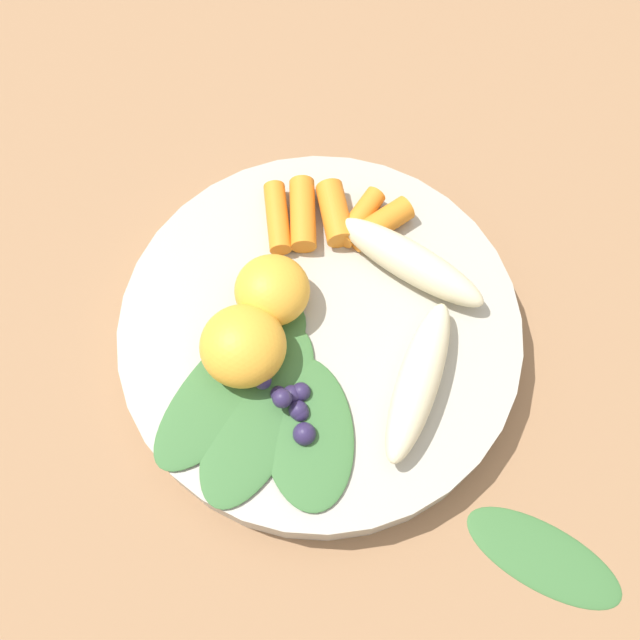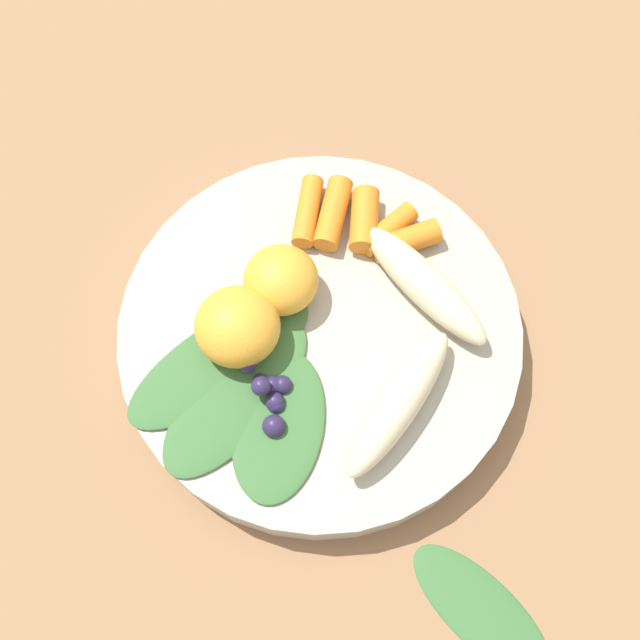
# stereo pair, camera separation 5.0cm
# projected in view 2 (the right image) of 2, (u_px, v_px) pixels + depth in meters

# --- Properties ---
(ground_plane) EXTENTS (2.40, 2.40, 0.00)m
(ground_plane) POSITION_uv_depth(u_px,v_px,m) (320.00, 343.00, 0.54)
(ground_plane) COLOR #99704C
(bowl) EXTENTS (0.27, 0.27, 0.03)m
(bowl) POSITION_uv_depth(u_px,v_px,m) (320.00, 334.00, 0.52)
(bowl) COLOR #B2AD9E
(bowl) RESTS_ON ground_plane
(banana_peeled_left) EXTENTS (0.08, 0.11, 0.03)m
(banana_peeled_left) POSITION_uv_depth(u_px,v_px,m) (425.00, 285.00, 0.51)
(banana_peeled_left) COLOR beige
(banana_peeled_left) RESTS_ON bowl
(banana_peeled_right) EXTENTS (0.10, 0.10, 0.03)m
(banana_peeled_right) POSITION_uv_depth(u_px,v_px,m) (399.00, 403.00, 0.47)
(banana_peeled_right) COLOR beige
(banana_peeled_right) RESTS_ON bowl
(orange_segment_near) EXTENTS (0.06, 0.06, 0.04)m
(orange_segment_near) POSITION_uv_depth(u_px,v_px,m) (238.00, 331.00, 0.48)
(orange_segment_near) COLOR #F4A833
(orange_segment_near) RESTS_ON bowl
(orange_segment_far) EXTENTS (0.05, 0.05, 0.04)m
(orange_segment_far) POSITION_uv_depth(u_px,v_px,m) (281.00, 280.00, 0.50)
(orange_segment_far) COLOR #F4A833
(orange_segment_far) RESTS_ON bowl
(carrot_front) EXTENTS (0.05, 0.03, 0.02)m
(carrot_front) POSITION_uv_depth(u_px,v_px,m) (406.00, 241.00, 0.52)
(carrot_front) COLOR orange
(carrot_front) RESTS_ON bowl
(carrot_mid_left) EXTENTS (0.05, 0.04, 0.01)m
(carrot_mid_left) POSITION_uv_depth(u_px,v_px,m) (388.00, 229.00, 0.53)
(carrot_mid_left) COLOR orange
(carrot_mid_left) RESTS_ON bowl
(carrot_mid_right) EXTENTS (0.03, 0.05, 0.02)m
(carrot_mid_right) POSITION_uv_depth(u_px,v_px,m) (364.00, 220.00, 0.53)
(carrot_mid_right) COLOR orange
(carrot_mid_right) RESTS_ON bowl
(carrot_rear) EXTENTS (0.04, 0.06, 0.02)m
(carrot_rear) POSITION_uv_depth(u_px,v_px,m) (333.00, 213.00, 0.53)
(carrot_rear) COLOR orange
(carrot_rear) RESTS_ON bowl
(carrot_small) EXTENTS (0.03, 0.05, 0.02)m
(carrot_small) POSITION_uv_depth(u_px,v_px,m) (308.00, 211.00, 0.53)
(carrot_small) COLOR orange
(carrot_small) RESTS_ON bowl
(blueberry_pile) EXTENTS (0.03, 0.05, 0.02)m
(blueberry_pile) POSITION_uv_depth(u_px,v_px,m) (270.00, 395.00, 0.48)
(blueberry_pile) COLOR #2D234C
(blueberry_pile) RESTS_ON bowl
(kale_leaf_left) EXTENTS (0.15, 0.11, 0.01)m
(kale_leaf_left) POSITION_uv_depth(u_px,v_px,m) (220.00, 360.00, 0.50)
(kale_leaf_left) COLOR #3D7038
(kale_leaf_left) RESTS_ON bowl
(kale_leaf_right) EXTENTS (0.13, 0.13, 0.01)m
(kale_leaf_right) POSITION_uv_depth(u_px,v_px,m) (237.00, 395.00, 0.49)
(kale_leaf_right) COLOR #3D7038
(kale_leaf_right) RESTS_ON bowl
(kale_leaf_rear) EXTENTS (0.09, 0.11, 0.01)m
(kale_leaf_rear) POSITION_uv_depth(u_px,v_px,m) (279.00, 425.00, 0.48)
(kale_leaf_rear) COLOR #3D7038
(kale_leaf_rear) RESTS_ON bowl
(kale_leaf_stray) EXTENTS (0.10, 0.11, 0.01)m
(kale_leaf_stray) POSITION_uv_depth(u_px,v_px,m) (482.00, 610.00, 0.47)
(kale_leaf_stray) COLOR #3D7038
(kale_leaf_stray) RESTS_ON ground_plane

